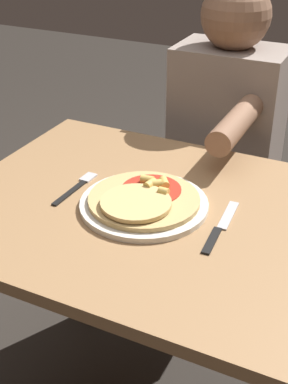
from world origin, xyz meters
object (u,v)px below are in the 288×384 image
at_px(plate, 144,204).
at_px(knife, 220,227).
at_px(dining_table, 160,258).
at_px(pizza, 143,199).
at_px(fork, 77,186).
at_px(person_diner, 226,136).

bearing_deg(plate, knife, -1.94).
distance_m(dining_table, plate, 0.15).
relative_size(pizza, fork, 1.48).
relative_size(dining_table, fork, 5.62).
bearing_deg(dining_table, knife, -5.15).
bearing_deg(plate, person_diner, 90.01).
bearing_deg(dining_table, person_diner, 93.65).
bearing_deg(fork, person_diner, 72.70).
height_order(plate, person_diner, person_diner).
distance_m(dining_table, pizza, 0.17).
distance_m(dining_table, fork, 0.27).
xyz_separation_m(plate, fork, (-0.19, 0.01, -0.00)).
bearing_deg(knife, dining_table, 174.85).
distance_m(dining_table, knife, 0.21).
distance_m(plate, pizza, 0.02).
relative_size(pizza, knife, 1.17).
bearing_deg(knife, plate, 178.06).
distance_m(dining_table, person_diner, 0.62).
bearing_deg(pizza, plate, 94.60).
xyz_separation_m(plate, person_diner, (-0.00, 0.62, -0.07)).
bearing_deg(knife, person_diner, 106.85).
height_order(pizza, person_diner, person_diner).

